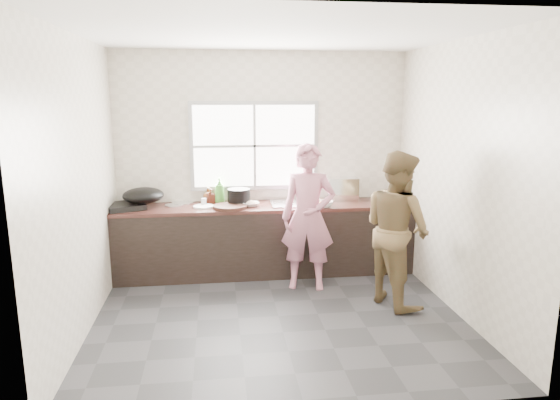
{
  "coord_description": "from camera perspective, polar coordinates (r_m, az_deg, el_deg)",
  "views": [
    {
      "loc": [
        -0.58,
        -4.61,
        2.16
      ],
      "look_at": [
        0.1,
        0.65,
        1.05
      ],
      "focal_mm": 32.0,
      "sensor_mm": 36.0,
      "label": 1
    }
  ],
  "objects": [
    {
      "name": "plate_food",
      "position": [
        6.0,
        -8.73,
        -0.74
      ],
      "size": [
        0.32,
        0.32,
        0.02
      ],
      "primitive_type": "cylinder",
      "rotation": [
        0.0,
        0.0,
        -0.38
      ],
      "color": "white",
      "rests_on": "countertop"
    },
    {
      "name": "glass_jar",
      "position": [
        6.09,
        -8.7,
        -0.22
      ],
      "size": [
        0.08,
        0.08,
        0.09
      ],
      "primitive_type": "cylinder",
      "rotation": [
        0.0,
        0.0,
        -0.38
      ],
      "color": "silver",
      "rests_on": "countertop"
    },
    {
      "name": "bowl_crabs",
      "position": [
        5.96,
        4.93,
        -0.51
      ],
      "size": [
        0.26,
        0.26,
        0.06
      ],
      "primitive_type": "imported",
      "rotation": [
        0.0,
        0.0,
        0.4
      ],
      "color": "silver",
      "rests_on": "countertop"
    },
    {
      "name": "wall_left",
      "position": [
        4.84,
        -21.92,
        1.32
      ],
      "size": [
        0.01,
        3.2,
        2.7
      ],
      "primitive_type": "cube",
      "color": "silver",
      "rests_on": "ground"
    },
    {
      "name": "person_side",
      "position": [
        5.32,
        13.2,
        -3.19
      ],
      "size": [
        0.85,
        0.95,
        1.62
      ],
      "primitive_type": "imported",
      "rotation": [
        0.0,
        0.0,
        1.92
      ],
      "color": "brown",
      "rests_on": "floor"
    },
    {
      "name": "black_pot",
      "position": [
        6.06,
        -4.72,
        0.35
      ],
      "size": [
        0.32,
        0.32,
        0.2
      ],
      "primitive_type": "cylinder",
      "rotation": [
        0.0,
        0.0,
        -0.21
      ],
      "color": "black",
      "rests_on": "countertop"
    },
    {
      "name": "wok",
      "position": [
        6.09,
        -15.36,
        0.51
      ],
      "size": [
        0.58,
        0.58,
        0.18
      ],
      "primitive_type": "ellipsoid",
      "rotation": [
        0.0,
        0.0,
        0.25
      ],
      "color": "black",
      "rests_on": "burner"
    },
    {
      "name": "cutting_board",
      "position": [
        5.9,
        -5.73,
        -0.77
      ],
      "size": [
        0.45,
        0.45,
        0.04
      ],
      "primitive_type": "cylinder",
      "rotation": [
        0.0,
        0.0,
        0.13
      ],
      "color": "black",
      "rests_on": "countertop"
    },
    {
      "name": "pot_lid_right",
      "position": [
        6.28,
        -11.06,
        -0.29
      ],
      "size": [
        0.35,
        0.35,
        0.01
      ],
      "primitive_type": "cylinder",
      "rotation": [
        0.0,
        0.0,
        -0.41
      ],
      "color": "silver",
      "rests_on": "countertop"
    },
    {
      "name": "bottle_green",
      "position": [
        6.16,
        -6.91,
        1.09
      ],
      "size": [
        0.16,
        0.16,
        0.32
      ],
      "primitive_type": "imported",
      "rotation": [
        0.0,
        0.0,
        -0.31
      ],
      "color": "#3D892D",
      "rests_on": "countertop"
    },
    {
      "name": "pot_lid_left",
      "position": [
        6.16,
        -12.0,
        -0.58
      ],
      "size": [
        0.22,
        0.22,
        0.01
      ],
      "primitive_type": "cylinder",
      "rotation": [
        0.0,
        0.0,
        -0.01
      ],
      "color": "silver",
      "rests_on": "countertop"
    },
    {
      "name": "sink",
      "position": [
        6.11,
        1.56,
        -0.41
      ],
      "size": [
        0.55,
        0.45,
        0.02
      ],
      "primitive_type": "cube",
      "color": "silver",
      "rests_on": "countertop"
    },
    {
      "name": "dish_rack",
      "position": [
        6.42,
        7.19,
        1.33
      ],
      "size": [
        0.4,
        0.31,
        0.28
      ],
      "primitive_type": "cube",
      "rotation": [
        0.0,
        0.0,
        -0.12
      ],
      "color": "white",
      "rests_on": "countertop"
    },
    {
      "name": "countertop",
      "position": [
        6.07,
        -1.71,
        -0.73
      ],
      "size": [
        3.6,
        0.64,
        0.04
      ],
      "primitive_type": "cube",
      "color": "#341A15",
      "rests_on": "cabinet"
    },
    {
      "name": "bowl_held",
      "position": [
        6.07,
        2.82,
        -0.29
      ],
      "size": [
        0.23,
        0.23,
        0.06
      ],
      "primitive_type": "imported",
      "rotation": [
        0.0,
        0.0,
        -0.31
      ],
      "color": "white",
      "rests_on": "countertop"
    },
    {
      "name": "faucet",
      "position": [
        6.28,
        1.28,
        1.26
      ],
      "size": [
        0.02,
        0.02,
        0.3
      ],
      "primitive_type": "cylinder",
      "color": "silver",
      "rests_on": "countertop"
    },
    {
      "name": "wall_back",
      "position": [
        6.29,
        -2.02,
        4.42
      ],
      "size": [
        3.6,
        0.01,
        2.7
      ],
      "primitive_type": "cube",
      "color": "beige",
      "rests_on": "ground"
    },
    {
      "name": "window_glazing",
      "position": [
        6.22,
        -2.92,
        6.18
      ],
      "size": [
        1.5,
        0.01,
        1.0
      ],
      "primitive_type": "cube",
      "color": "white",
      "rests_on": "window_frame"
    },
    {
      "name": "cleaver",
      "position": [
        5.98,
        -4.07,
        -0.33
      ],
      "size": [
        0.2,
        0.11,
        0.01
      ],
      "primitive_type": "cube",
      "rotation": [
        0.0,
        0.0,
        0.08
      ],
      "color": "silver",
      "rests_on": "cutting_board"
    },
    {
      "name": "woman",
      "position": [
        5.62,
        3.23,
        -2.51
      ],
      "size": [
        0.63,
        0.49,
        1.54
      ],
      "primitive_type": "imported",
      "rotation": [
        0.0,
        0.0,
        -0.23
      ],
      "color": "#C1748B",
      "rests_on": "floor"
    },
    {
      "name": "bottle_brown_short",
      "position": [
        6.25,
        -8.16,
        0.5
      ],
      "size": [
        0.16,
        0.16,
        0.17
      ],
      "primitive_type": "imported",
      "rotation": [
        0.0,
        0.0,
        0.18
      ],
      "color": "#502B14",
      "rests_on": "countertop"
    },
    {
      "name": "ceiling",
      "position": [
        4.68,
        -0.21,
        18.51
      ],
      "size": [
        3.6,
        3.2,
        0.01
      ],
      "primitive_type": "cube",
      "color": "silver",
      "rests_on": "wall_back"
    },
    {
      "name": "burner",
      "position": [
        6.12,
        -17.26,
        -0.68
      ],
      "size": [
        0.53,
        0.53,
        0.06
      ],
      "primitive_type": "cube",
      "rotation": [
        0.0,
        0.0,
        0.35
      ],
      "color": "black",
      "rests_on": "countertop"
    },
    {
      "name": "floor",
      "position": [
        5.13,
        -0.19,
        -13.16
      ],
      "size": [
        3.6,
        3.2,
        0.01
      ],
      "primitive_type": "cube",
      "color": "#2C2C2F",
      "rests_on": "ground"
    },
    {
      "name": "wall_right",
      "position": [
        5.25,
        19.76,
        2.25
      ],
      "size": [
        0.01,
        3.2,
        2.7
      ],
      "primitive_type": "cube",
      "color": "silver",
      "rests_on": "ground"
    },
    {
      "name": "bowl_mince",
      "position": [
        5.99,
        -3.35,
        -0.48
      ],
      "size": [
        0.22,
        0.22,
        0.05
      ],
      "primitive_type": "imported",
      "rotation": [
        0.0,
        0.0,
        0.12
      ],
      "color": "white",
      "rests_on": "countertop"
    },
    {
      "name": "window_frame",
      "position": [
        6.25,
        -2.94,
        6.21
      ],
      "size": [
        1.6,
        0.05,
        1.1
      ],
      "primitive_type": "cube",
      "color": "#9EA0A5",
      "rests_on": "wall_back"
    },
    {
      "name": "bottle_brown_tall",
      "position": [
        6.18,
        -7.92,
        0.36
      ],
      "size": [
        0.1,
        0.1,
        0.17
      ],
      "primitive_type": "imported",
      "rotation": [
        0.0,
        0.0,
        0.36
      ],
      "color": "#431A10",
      "rests_on": "countertop"
    },
    {
      "name": "cabinet",
      "position": [
        6.18,
        -1.68,
        -4.63
      ],
      "size": [
        3.6,
        0.62,
        0.82
      ],
      "primitive_type": "cube",
      "color": "black",
      "rests_on": "floor"
    },
    {
      "name": "wall_front",
      "position": [
        3.17,
        3.42,
        -3.05
      ],
      "size": [
        3.6,
        0.01,
        2.7
      ],
      "primitive_type": "cube",
      "color": "beige",
      "rests_on": "ground"
    }
  ]
}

